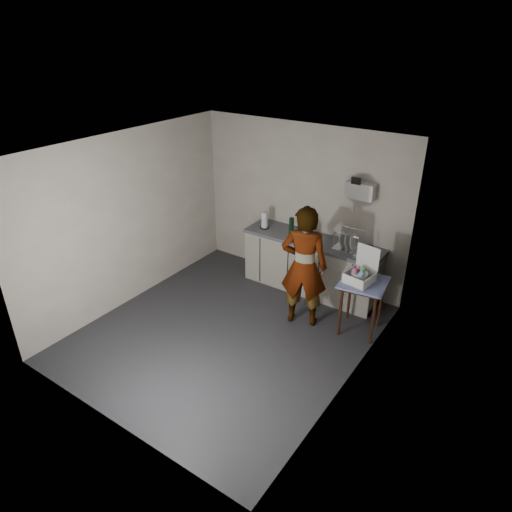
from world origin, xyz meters
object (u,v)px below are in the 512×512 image
Objects in this scene: side_table at (363,288)px; dish_rack at (348,245)px; paper_towel at (265,221)px; soda_can at (310,233)px; dark_bottle at (291,226)px; bakery_box at (360,274)px; standing_man at (304,267)px; soap_bottle at (308,230)px; kitchen_counter at (311,266)px.

side_table is 0.82m from dish_rack.
dish_rack is at bearing 1.71° from paper_towel.
dark_bottle is at bearing -168.37° from soda_can.
paper_towel is at bearing 172.64° from bakery_box.
soda_can reaches higher than side_table.
dark_bottle is at bearing 4.44° from paper_towel.
dark_bottle is (-0.30, -0.06, 0.07)m from soda_can.
standing_man reaches higher than soda_can.
bakery_box is (1.42, -0.59, -0.15)m from dark_bottle.
dish_rack reaches higher than side_table.
standing_man reaches higher than bakery_box.
soda_can is at bearing 92.10° from soap_bottle.
kitchen_counter is at bearing -88.94° from standing_man.
soda_can is (-1.18, 0.64, 0.29)m from side_table.
kitchen_counter is 5.34× the size of dish_rack.
soap_bottle is 0.70× the size of dish_rack.
standing_man is (-0.79, -0.26, 0.21)m from side_table.
soda_can is (-0.08, 0.04, 0.55)m from kitchen_counter.
standing_man is 0.98m from soda_can.
paper_towel is at bearing -175.80° from kitchen_counter.
standing_man is at bearing -66.29° from soda_can.
dish_rack is at bearing 123.21° from side_table.
soap_bottle is 0.79m from paper_towel.
soap_bottle is (-0.08, -0.05, 0.63)m from kitchen_counter.
standing_man is 4.28× the size of dish_rack.
bakery_box is at bearing -27.07° from soap_bottle.
bakery_box is (0.45, -0.60, -0.08)m from dish_rack.
paper_towel is 1.46m from dish_rack.
kitchen_counter is at bearing 3.89° from dark_bottle.
standing_man is at bearing -34.05° from paper_towel.
standing_man is (0.31, -0.86, 0.47)m from kitchen_counter.
dish_rack is at bearing -1.93° from kitchen_counter.
soap_bottle is 0.11m from soda_can.
paper_towel reaches higher than soda_can.
soda_can is 0.79m from paper_towel.
paper_towel is at bearing -53.07° from standing_man.
kitchen_counter is 0.64m from soap_bottle.
standing_man is 0.92m from soap_bottle.
dish_rack is (0.67, 0.03, -0.08)m from soap_bottle.
side_table is at bearing -21.18° from dark_bottle.
side_table is 1.37m from soda_can.
soap_bottle is at bearing -177.73° from dish_rack.
dark_bottle is at bearing -176.11° from kitchen_counter.
dish_rack is (0.67, -0.06, -0.00)m from soda_can.
standing_man is at bearing -108.38° from dish_rack.
dish_rack reaches higher than kitchen_counter.
kitchen_counter is 0.81m from dish_rack.
bakery_box is at bearing -30.26° from soda_can.
paper_towel is at bearing -178.29° from dish_rack.
dark_bottle is 1.00× the size of paper_towel.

